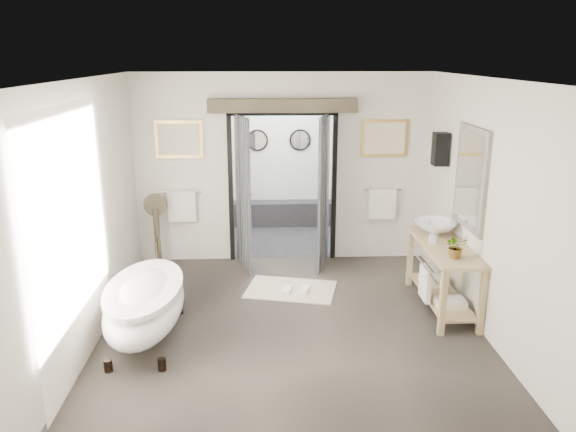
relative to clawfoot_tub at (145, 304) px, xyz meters
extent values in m
plane|color=#484138|center=(1.64, 0.11, -0.45)|extent=(5.00, 5.00, 0.00)
cube|color=beige|center=(1.64, -2.39, 1.00)|extent=(4.50, 0.02, 2.90)
cube|color=beige|center=(-0.61, 0.11, 1.00)|extent=(0.02, 5.00, 2.90)
cube|color=beige|center=(3.89, 0.11, 1.00)|extent=(0.02, 5.00, 2.90)
cube|color=beige|center=(0.12, 2.61, 1.00)|extent=(1.45, 0.02, 2.90)
cube|color=beige|center=(3.17, 2.61, 1.00)|extent=(1.45, 0.02, 2.90)
cube|color=beige|center=(1.64, 2.61, 2.15)|extent=(1.60, 0.02, 0.60)
cube|color=white|center=(1.64, 0.11, 2.45)|extent=(4.50, 5.00, 0.02)
cube|color=white|center=(-0.56, -0.49, 0.90)|extent=(0.02, 2.20, 2.70)
cube|color=gray|center=(3.87, 0.70, 1.25)|extent=(0.05, 0.95, 1.25)
cube|color=silver|center=(3.84, 0.70, 1.25)|extent=(0.01, 0.80, 1.10)
cube|color=black|center=(3.77, 1.66, 1.45)|extent=(0.20, 0.20, 0.45)
sphere|color=#FFCC8C|center=(3.77, 1.66, 1.45)|extent=(0.10, 0.10, 0.10)
cube|color=black|center=(1.64, 3.61, -0.44)|extent=(2.20, 2.00, 0.01)
cube|color=white|center=(1.64, 3.61, 2.05)|extent=(2.20, 2.00, 0.02)
cube|color=white|center=(1.64, 4.61, 0.80)|extent=(2.20, 0.02, 2.50)
cube|color=white|center=(0.54, 3.61, 0.80)|extent=(0.02, 2.00, 2.50)
cube|color=white|center=(2.74, 3.61, 0.80)|extent=(0.02, 2.00, 2.50)
cube|color=black|center=(1.64, 4.43, -0.22)|extent=(2.00, 0.35, 0.45)
cylinder|color=silver|center=(1.24, 4.58, 1.15)|extent=(0.40, 0.03, 0.40)
cylinder|color=silver|center=(2.04, 4.58, 1.15)|extent=(0.40, 0.03, 0.40)
cube|color=black|center=(0.84, 2.61, 0.70)|extent=(0.07, 0.10, 2.30)
cube|color=black|center=(2.44, 2.61, 0.70)|extent=(0.07, 0.10, 2.30)
cube|color=black|center=(1.64, 2.61, 1.85)|extent=(1.67, 0.10, 0.07)
cube|color=black|center=(1.04, 2.26, 0.70)|extent=(0.25, 0.78, 2.30)
cube|color=black|center=(2.24, 2.26, 0.70)|extent=(0.25, 0.78, 2.30)
cube|color=brown|center=(1.64, 2.51, 1.97)|extent=(2.20, 0.20, 0.20)
cube|color=tan|center=(0.09, 2.59, 1.47)|extent=(0.72, 0.03, 0.57)
cube|color=beige|center=(0.09, 2.57, 1.47)|extent=(0.62, 0.01, 0.47)
cube|color=tan|center=(3.19, 2.59, 1.47)|extent=(0.72, 0.03, 0.57)
cube|color=beige|center=(3.19, 2.57, 1.47)|extent=(0.62, 0.01, 0.47)
cylinder|color=silver|center=(0.09, 2.55, 0.67)|extent=(0.60, 0.02, 0.02)
cube|color=white|center=(0.09, 2.53, 0.45)|extent=(0.42, 0.08, 0.48)
cylinder|color=silver|center=(3.19, 2.55, 0.67)|extent=(0.60, 0.02, 0.02)
cube|color=white|center=(3.19, 2.53, 0.45)|extent=(0.42, 0.08, 0.48)
cylinder|color=black|center=(-0.28, -0.66, -0.38)|extent=(0.09, 0.09, 0.13)
cylinder|color=black|center=(0.28, -0.66, -0.38)|extent=(0.09, 0.09, 0.13)
cylinder|color=black|center=(-0.28, 0.66, -0.38)|extent=(0.09, 0.09, 0.13)
cylinder|color=black|center=(0.28, 0.66, -0.38)|extent=(0.09, 0.09, 0.13)
ellipsoid|color=white|center=(0.00, 0.00, -0.02)|extent=(0.84, 1.87, 0.59)
cylinder|color=black|center=(0.00, 0.86, 0.35)|extent=(0.03, 0.03, 0.24)
cube|color=tan|center=(3.39, -0.04, -0.02)|extent=(0.07, 0.07, 0.85)
cube|color=tan|center=(3.85, -0.04, -0.02)|extent=(0.07, 0.07, 0.85)
cube|color=tan|center=(3.39, 1.44, -0.02)|extent=(0.07, 0.07, 0.85)
cube|color=tan|center=(3.85, 1.44, -0.02)|extent=(0.07, 0.07, 0.85)
cube|color=tan|center=(3.62, 0.70, 0.38)|extent=(0.55, 1.60, 0.05)
cube|color=tan|center=(3.62, 0.70, -0.29)|extent=(0.45, 1.50, 0.03)
cylinder|color=silver|center=(3.35, 0.70, 0.15)|extent=(0.02, 1.40, 0.02)
cube|color=white|center=(3.35, 0.55, -0.05)|extent=(0.06, 0.34, 0.42)
cube|color=white|center=(3.62, 0.35, -0.22)|extent=(0.35, 0.25, 0.10)
cube|color=white|center=(3.62, 1.05, -0.22)|extent=(0.35, 0.25, 0.10)
cube|color=brown|center=(-0.26, 2.24, -0.41)|extent=(0.22, 0.22, 0.08)
cylinder|color=brown|center=(-0.26, 2.24, 0.06)|extent=(0.09, 0.09, 0.87)
cylinder|color=silver|center=(-0.26, 2.26, 0.55)|extent=(0.31, 0.02, 0.31)
cylinder|color=brown|center=(-0.26, 2.25, 0.55)|extent=(0.35, 0.02, 0.35)
cube|color=beige|center=(1.71, 1.33, -0.44)|extent=(1.35, 1.05, 0.01)
cube|color=white|center=(1.65, 1.24, -0.41)|extent=(0.16, 0.28, 0.05)
cube|color=white|center=(1.89, 1.24, -0.41)|extent=(0.16, 0.28, 0.05)
imported|color=white|center=(3.61, 1.11, 0.50)|extent=(0.62, 0.62, 0.19)
imported|color=gray|center=(3.59, 0.24, 0.55)|extent=(0.29, 0.26, 0.29)
imported|color=gray|center=(3.47, 0.75, 0.49)|extent=(0.09, 0.09, 0.18)
imported|color=gray|center=(3.58, 1.27, 0.48)|extent=(0.13, 0.13, 0.15)
camera|label=1|loc=(1.35, -5.85, 2.71)|focal=35.00mm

